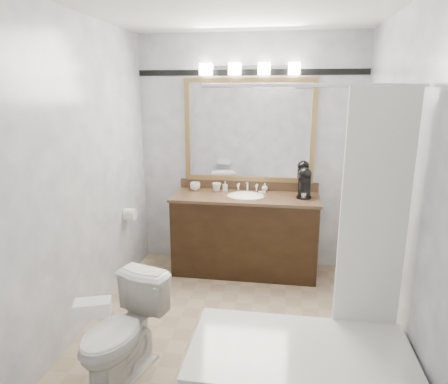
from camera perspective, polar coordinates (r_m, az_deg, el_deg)
The scene contains 15 objects.
room at distance 3.10m, azimuth 1.26°, elevation 1.83°, with size 2.42×2.62×2.52m.
vanity at distance 4.30m, azimuth 3.03°, elevation -5.78°, with size 1.53×0.58×0.97m.
mirror at distance 4.33m, azimuth 3.59°, elevation 8.73°, with size 1.40×0.04×1.10m.
vanity_light_bar at distance 4.25m, azimuth 3.65°, elevation 17.18°, with size 1.02×0.14×0.12m.
accent_stripe at distance 4.32m, azimuth 3.73°, elevation 16.69°, with size 2.40×0.01×0.06m, color black.
bathtub at distance 2.67m, azimuth 11.21°, elevation -23.86°, with size 1.30×0.75×1.96m.
tp_roll at distance 4.16m, azimuth -13.28°, elevation -3.11°, with size 0.12×0.12×0.11m, color white.
toilet at distance 2.92m, azimuth -14.44°, elevation -18.83°, with size 0.39×0.68×0.69m, color white.
tissue_box at distance 2.46m, azimuth -18.23°, elevation -15.40°, with size 0.20×0.11×0.08m, color white.
coffee_maker at distance 4.17m, azimuth 11.44°, elevation 1.40°, with size 0.16×0.20×0.31m.
cup_left at distance 4.41m, azimuth -4.14°, elevation 0.82°, with size 0.11×0.11×0.09m, color white.
cup_right at distance 4.36m, azimuth -1.06°, elevation 0.72°, with size 0.10×0.10×0.09m, color white.
soap_bottle_a at distance 4.35m, azimuth 0.17°, elevation 0.83°, with size 0.05×0.05×0.11m, color white.
soap_bottle_b at distance 4.37m, azimuth 5.84°, elevation 0.67°, with size 0.07×0.07×0.09m, color white.
soap_bar at distance 4.28m, azimuth 5.47°, elevation -0.06°, with size 0.07×0.05×0.02m, color beige.
Camera 1 is at (0.40, -3.00, 1.93)m, focal length 32.00 mm.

